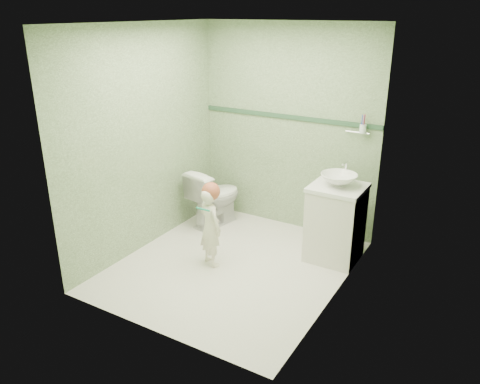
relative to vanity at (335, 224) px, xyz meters
The scene contains 12 objects.
ground 1.16m from the vanity, 140.19° to the right, with size 2.50×2.50×0.00m, color silver.
room_shell 1.35m from the vanity, 140.19° to the right, with size 2.50×2.54×2.40m.
trim_stripe 1.38m from the vanity, 147.36° to the left, with size 2.20×0.02×0.05m, color #2E5137.
vanity is the anchor object (origin of this frame).
counter 0.41m from the vanity, ahead, with size 0.54×0.52×0.04m, color white.
basin 0.49m from the vanity, ahead, with size 0.37×0.37×0.13m, color white.
faucet 0.60m from the vanity, 90.00° to the left, with size 0.03×0.13×0.18m.
cup_holder 1.05m from the vanity, 83.75° to the left, with size 0.26×0.07×0.21m.
toilet 1.58m from the vanity, behind, with size 0.40×0.70×0.72m, color white.
toddler 1.31m from the vanity, 144.15° to the right, with size 0.31×0.20×0.84m, color white.
hair_cap 1.36m from the vanity, 145.04° to the right, with size 0.19×0.19×0.19m, color #A65034.
teal_toothbrush 1.42m from the vanity, 138.90° to the right, with size 0.11×0.14×0.08m.
Camera 1 is at (2.27, -3.70, 2.51)m, focal length 35.48 mm.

